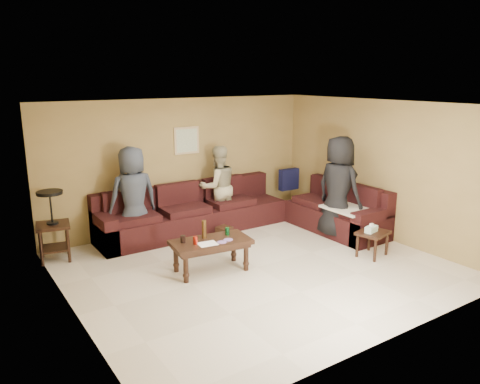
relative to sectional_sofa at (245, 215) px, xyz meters
The scene contains 10 objects.
room 2.18m from the sectional_sofa, 118.22° to the right, with size 5.60×5.50×2.50m.
sectional_sofa is the anchor object (origin of this frame).
coffee_table 1.93m from the sectional_sofa, 139.95° to the right, with size 1.25×0.73×0.78m.
end_table_left 3.41m from the sectional_sofa, behind, with size 0.59×0.59×1.15m.
side_table_right 2.42m from the sectional_sofa, 64.44° to the right, with size 0.60×0.53×0.57m.
waste_bin 0.71m from the sectional_sofa, 157.87° to the right, with size 0.24×0.24×0.28m, color black.
wall_art 1.82m from the sectional_sofa, 126.63° to the left, with size 0.52×0.04×0.52m.
person_left 2.14m from the sectional_sofa, 165.83° to the left, with size 0.86×0.56×1.75m, color #313744.
person_middle 0.79m from the sectional_sofa, 113.48° to the left, with size 0.78×0.61×1.61m, color tan.
person_right 1.81m from the sectional_sofa, 43.10° to the right, with size 0.92×0.60×1.87m, color black.
Camera 1 is at (-3.97, -5.52, 2.90)m, focal length 35.00 mm.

